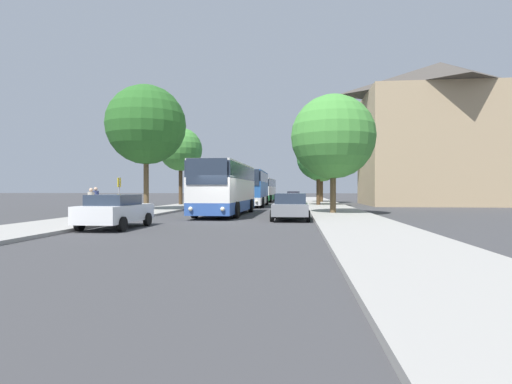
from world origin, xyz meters
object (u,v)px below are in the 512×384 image
object	(u,v)px
bus_front	(226,188)
tree_right_mid	(321,161)
parked_car_right_near	(290,206)
tree_right_near	(333,137)
parked_car_left_curb	(115,211)
tree_left_near	(181,150)
bus_stop_sign	(119,191)
parked_car_right_far	(293,197)
pedestrian_waiting_near	(96,201)
bus_middle	(253,188)
tree_right_far	(318,158)
tree_left_far	(146,125)
bus_rear	(263,189)
pedestrian_waiting_far	(91,203)

from	to	relation	value
bus_front	tree_right_mid	size ratio (longest dim) A/B	1.41
parked_car_right_near	tree_right_near	xyz separation A→B (m)	(2.81, 4.84, 4.52)
parked_car_left_curb	tree_left_near	size ratio (longest dim) A/B	0.53
bus_front	bus_stop_sign	size ratio (longest dim) A/B	4.60
bus_stop_sign	tree_right_near	xyz separation A→B (m)	(13.75, 3.01, 3.67)
parked_car_right_far	pedestrian_waiting_near	world-z (taller)	pedestrian_waiting_near
bus_stop_sign	bus_middle	bearing A→B (deg)	66.99
parked_car_right_near	tree_right_far	distance (m)	19.23
tree_left_near	bus_stop_sign	bearing A→B (deg)	-86.94
bus_front	tree_left_far	size ratio (longest dim) A/B	1.12
bus_rear	tree_right_far	xyz separation A→B (m)	(6.82, -13.86, 3.20)
bus_stop_sign	pedestrian_waiting_near	size ratio (longest dim) A/B	1.39
bus_stop_sign	tree_right_far	world-z (taller)	tree_right_far
parked_car_right_near	bus_stop_sign	bearing A→B (deg)	-9.43
tree_right_far	pedestrian_waiting_far	bearing A→B (deg)	-124.16
bus_front	tree_right_mid	xyz separation A→B (m)	(7.91, 24.49, 3.44)
pedestrian_waiting_near	tree_right_far	world-z (taller)	tree_right_far
bus_front	bus_stop_sign	xyz separation A→B (m)	(-6.51, -2.25, -0.22)
tree_left_far	tree_right_near	size ratio (longest dim) A/B	1.22
bus_middle	tree_right_far	xyz separation A→B (m)	(6.66, 0.67, 3.03)
tree_left_far	tree_right_mid	world-z (taller)	tree_left_far
bus_middle	parked_car_right_far	distance (m)	12.18
tree_right_mid	bus_stop_sign	bearing A→B (deg)	-118.33
parked_car_left_curb	bus_stop_sign	xyz separation A→B (m)	(-3.29, 7.52, 0.84)
bus_front	bus_middle	size ratio (longest dim) A/B	1.00
parked_car_right_far	tree_left_near	xyz separation A→B (m)	(-11.72, -11.04, 5.15)
tree_left_near	tree_right_far	size ratio (longest dim) A/B	1.15
parked_car_right_near	pedestrian_waiting_near	size ratio (longest dim) A/B	2.46
bus_middle	tree_right_near	xyz separation A→B (m)	(6.91, -13.09, 3.42)
pedestrian_waiting_near	bus_front	bearing A→B (deg)	167.52
bus_rear	tree_right_far	size ratio (longest dim) A/B	1.62
tree_left_near	parked_car_right_near	bearing A→B (deg)	-57.19
tree_left_near	bus_rear	bearing A→B (deg)	61.85
parked_car_right_far	tree_left_far	xyz separation A→B (m)	(-11.31, -21.75, 6.02)
bus_stop_sign	pedestrian_waiting_near	xyz separation A→B (m)	(-0.66, -1.74, -0.62)
bus_rear	parked_car_right_near	xyz separation A→B (m)	(4.27, -32.46, -0.93)
parked_car_right_near	bus_front	bearing A→B (deg)	-42.55
parked_car_right_near	tree_left_far	world-z (taller)	tree_left_far
parked_car_right_far	tree_left_near	size ratio (longest dim) A/B	0.50
pedestrian_waiting_far	tree_left_near	xyz separation A→B (m)	(-0.76, 19.80, 4.93)
parked_car_right_near	tree_right_near	size ratio (longest dim) A/B	0.53
pedestrian_waiting_near	bus_middle	bearing A→B (deg)	-154.42
tree_left_near	tree_left_far	xyz separation A→B (m)	(0.41, -10.71, 0.87)
parked_car_right_far	pedestrian_waiting_near	bearing A→B (deg)	66.19
parked_car_right_far	tree_right_mid	xyz separation A→B (m)	(3.58, -0.81, 4.52)
bus_rear	bus_stop_sign	xyz separation A→B (m)	(-6.67, -30.63, -0.08)
bus_rear	parked_car_right_near	size ratio (longest dim) A/B	2.68
tree_right_near	parked_car_left_curb	bearing A→B (deg)	-134.80
bus_stop_sign	tree_left_near	bearing A→B (deg)	93.06
parked_car_left_curb	tree_left_far	xyz separation A→B (m)	(-3.77, 13.32, 6.00)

